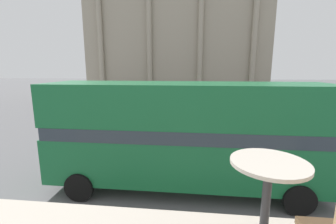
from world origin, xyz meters
The scene contains 8 objects.
double_decker_bus centered at (0.36, 6.00, 2.28)m, with size 10.10×2.71×4.09m.
cafe_dining_table centered at (1.20, -0.35, 3.68)m, with size 0.60×0.60×0.73m.
plaza_building_left centered at (-2.58, 44.71, 12.71)m, with size 32.79×16.07×25.42m.
traffic_light_near centered at (-2.48, 9.38, 2.38)m, with size 0.42×0.24×3.63m.
traffic_light_mid centered at (5.04, 15.46, 2.17)m, with size 0.42×0.24×3.29m.
pedestrian_black centered at (-8.80, 25.08, 0.96)m, with size 0.32×0.32×1.67m.
pedestrian_yellow centered at (6.80, 18.89, 1.06)m, with size 0.32×0.32×1.83m.
pedestrian_grey centered at (-4.13, 32.34, 0.98)m, with size 0.32×0.32×1.70m.
Camera 1 is at (0.59, -2.08, 4.59)m, focal length 24.00 mm.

